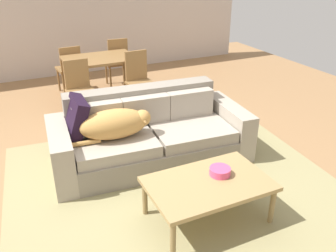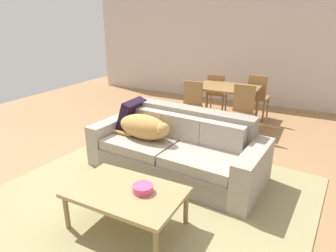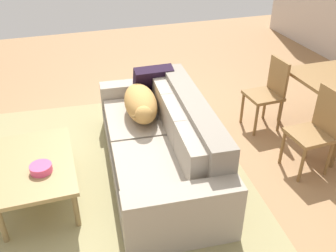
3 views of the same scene
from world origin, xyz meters
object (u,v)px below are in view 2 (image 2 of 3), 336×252
Objects in this scene: couch at (178,150)px; dining_table at (227,91)px; dining_chair_far_right at (258,95)px; dining_chair_near_right at (242,110)px; throw_pillow_by_left_arm at (131,115)px; dining_chair_far_left at (217,91)px; dining_chair_near_left at (191,104)px; bowl_on_coffee_table at (143,188)px; dog_on_left_cushion at (145,127)px; coffee_table at (126,194)px.

dining_table is (0.01, 2.13, 0.36)m from couch.
couch is 2.76m from dining_chair_far_right.
dining_chair_near_right is at bearing 92.60° from dining_chair_far_right.
couch is 0.90m from throw_pillow_by_left_arm.
dining_chair_near_left is at bearing 80.34° from dining_chair_far_left.
dining_chair_near_left reaches higher than bowl_on_coffee_table.
throw_pillow_by_left_arm reaches higher than dining_chair_far_left.
dog_on_left_cushion is 1.01× the size of dining_chair_far_right.
dining_chair_far_right is (0.96, 1.19, 0.01)m from dining_chair_near_left.
throw_pillow_by_left_arm is 0.51× the size of dining_chair_near_left.
dining_chair_far_right is at bearing 84.50° from couch.
dining_table is at bearing 83.39° from dog_on_left_cushion.
dining_chair_far_right is (0.87, -0.01, 0.02)m from dining_chair_far_left.
dining_chair_near_right reaches higher than dining_table.
dining_table is at bearing 125.05° from dining_chair_near_right.
dining_chair_near_right is (0.90, 1.65, -0.09)m from dog_on_left_cushion.
dining_chair_near_right is (0.41, 2.81, 0.13)m from coffee_table.
dining_chair_near_right is at bearing 84.83° from bowl_on_coffee_table.
coffee_table is 4.02m from dining_chair_far_right.
coffee_table is 1.21× the size of dining_chair_far_right.
throw_pillow_by_left_arm is (-0.39, 0.25, 0.04)m from dog_on_left_cushion.
dining_chair_near_left reaches higher than throw_pillow_by_left_arm.
dining_chair_near_left is at bearing 54.61° from dining_chair_far_right.
dog_on_left_cushion is at bearing 113.11° from coffee_table.
coffee_table is 1.24× the size of dining_chair_near_left.
dining_chair_near_right reaches higher than dog_on_left_cushion.
coffee_table is at bearing -158.76° from bowl_on_coffee_table.
dining_chair_near_left is at bearing 95.88° from dog_on_left_cushion.
dog_on_left_cushion is 1.28m from coffee_table.
bowl_on_coffee_table is (0.65, -1.10, -0.15)m from dog_on_left_cushion.
couch reaches higher than coffee_table.
dining_chair_far_left reaches higher than dog_on_left_cushion.
dining_chair_near_left is (-0.48, -0.61, -0.17)m from dining_table.
dining_chair_near_right is at bearing -1.60° from dining_chair_near_left.
dog_on_left_cushion is at bearing -90.60° from dining_chair_near_left.
dining_chair_far_right is at bearing 83.90° from coffee_table.
coffee_table is at bearing -81.13° from dining_chair_near_left.
dog_on_left_cushion is at bearing -160.13° from couch.
dining_chair_far_right is at bearing 86.09° from bowl_on_coffee_table.
dining_chair_far_left is at bearing 93.55° from dog_on_left_cushion.
dining_chair_near_right reaches higher than bowl_on_coffee_table.
dining_chair_far_right reaches higher than couch.
dining_chair_near_right is at bearing 81.77° from coffee_table.
coffee_table is at bearing -62.28° from dog_on_left_cushion.
couch is 2.75m from dining_chair_far_left.
bowl_on_coffee_table is 2.83m from dining_chair_near_left.
dining_chair_near_right is 1.01× the size of dining_chair_far_right.
couch is at bearing 83.47° from dining_chair_far_right.
dining_chair_near_right reaches higher than dining_chair_far_right.
dining_chair_far_right is at bearing 63.09° from throw_pillow_by_left_arm.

